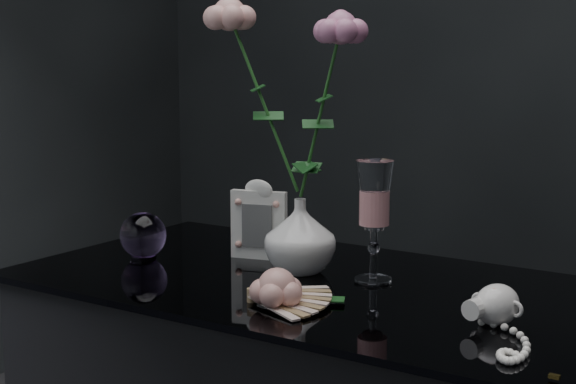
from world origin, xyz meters
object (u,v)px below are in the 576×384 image
Objects in this scene: paperweight at (143,235)px; pearl_jar at (497,303)px; loose_rose at (277,288)px; wine_glass at (374,222)px; vase at (300,236)px; picture_frame at (259,219)px.

paperweight reaches higher than pearl_jar.
paperweight is 0.48× the size of loose_rose.
wine_glass is 0.30m from pearl_jar.
vase is 0.13m from picture_frame.
wine_glass is at bearing -20.42° from picture_frame.
loose_rose is at bearing -149.17° from pearl_jar.
picture_frame is 0.70× the size of pearl_jar.
wine_glass is at bearing 79.83° from loose_rose.
paperweight reaches higher than loose_rose.
paperweight is 0.40× the size of pearl_jar.
vase is at bearing -34.29° from picture_frame.
vase is 0.15m from wine_glass.
wine_glass reaches higher than vase.
vase reaches higher than paperweight.
pearl_jar is at bearing 22.33° from loose_rose.
picture_frame is at bearing 173.81° from wine_glass.
vase is at bearing 13.43° from paperweight.
pearl_jar is (0.32, 0.11, -0.00)m from loose_rose.
paperweight is 0.43m from loose_rose.
paperweight is at bearing -168.68° from wine_glass.
wine_glass is 1.38× the size of picture_frame.
picture_frame reaches higher than paperweight.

